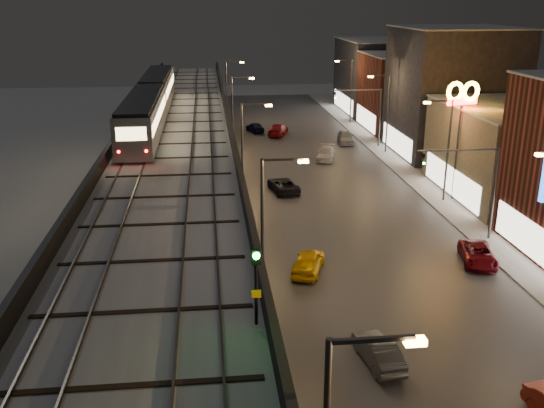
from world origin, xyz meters
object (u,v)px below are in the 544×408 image
car_near_white (378,352)px  car_onc_white (326,154)px  car_onc_dark (478,255)px  car_taxi (308,262)px  car_onc_red (346,138)px  car_mid_dark (278,130)px  car_mid_silver (283,185)px  subway_train (151,101)px  car_far_white (255,128)px  rail_signal (256,272)px

car_near_white → car_onc_white: car_onc_white is taller
car_onc_dark → car_taxi: bearing=-165.3°
car_taxi → car_onc_white: (6.77, 28.82, -0.06)m
car_near_white → car_onc_red: bearing=-108.9°
car_taxi → car_mid_dark: bearing=-74.8°
car_near_white → car_mid_silver: 28.25m
car_onc_red → subway_train: bearing=-137.6°
car_taxi → car_far_white: car_taxi is taller
rail_signal → car_onc_dark: 25.59m
car_taxi → car_onc_dark: (11.58, 0.18, -0.10)m
car_near_white → car_mid_silver: bearing=-95.8°
rail_signal → car_mid_silver: (5.38, 35.34, -7.92)m
subway_train → car_far_white: (11.34, 24.05, -7.57)m
rail_signal → car_mid_dark: size_ratio=0.55×
car_near_white → car_onc_red: 47.94m
car_mid_dark → car_far_white: bearing=-20.5°
car_far_white → car_onc_white: size_ratio=0.82×
car_onc_dark → car_near_white: bearing=-118.5°
car_onc_white → car_far_white: bearing=129.4°
car_taxi → car_onc_red: (10.73, 36.40, 0.04)m
car_taxi → car_mid_silver: car_taxi is taller
car_mid_dark → car_far_white: size_ratio=1.33×
car_far_white → car_onc_dark: size_ratio=0.84×
car_mid_dark → car_taxi: bearing=103.7°
rail_signal → car_onc_white: (11.58, 46.61, -7.90)m
car_near_white → car_mid_dark: 52.82m
subway_train → car_far_white: subway_train is taller
car_mid_silver → car_onc_red: bearing=-128.0°
rail_signal → car_onc_red: 56.91m
car_taxi → car_far_white: 44.37m
car_onc_white → subway_train: bearing=-138.4°
car_onc_red → car_taxi: bearing=-100.3°
car_onc_dark → car_mid_dark: bearing=115.4°
car_mid_silver → car_far_white: (-0.44, 26.82, 0.00)m
car_mid_silver → car_onc_white: (6.20, 11.27, 0.02)m
car_mid_dark → car_onc_white: bearing=123.7°
car_mid_silver → car_onc_red: car_onc_red is taller
rail_signal → car_onc_white: bearing=76.0°
car_taxi → car_onc_red: bearing=-87.2°
rail_signal → car_taxi: 20.03m
car_onc_red → car_far_white: bearing=149.2°
subway_train → car_mid_dark: subway_train is taller
car_near_white → car_onc_white: size_ratio=0.85×
subway_train → car_near_white: subway_train is taller
rail_signal → car_taxi: (4.81, 17.79, -7.83)m
car_mid_silver → car_onc_white: size_ratio=1.01×
car_onc_dark → rail_signal: bearing=-118.5°
rail_signal → car_mid_silver: 36.62m
car_taxi → car_far_white: size_ratio=1.13×
car_onc_dark → car_onc_red: 36.23m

